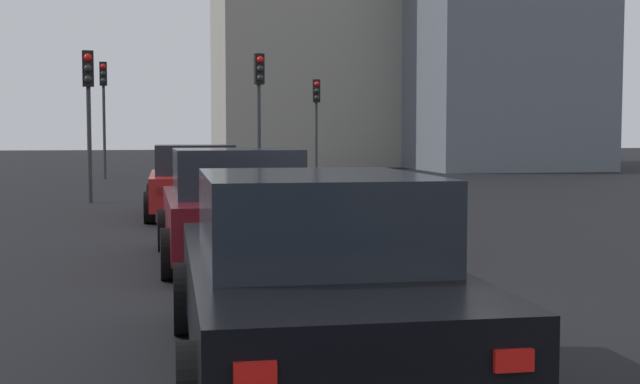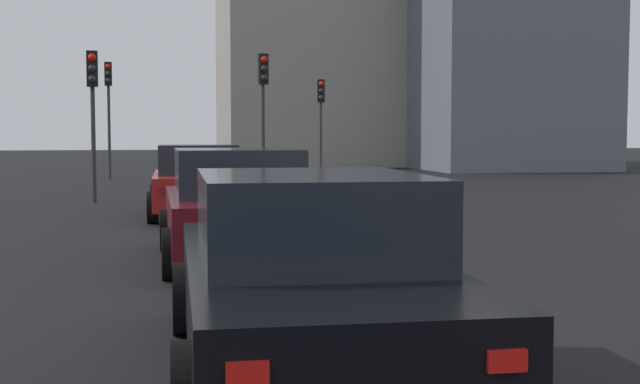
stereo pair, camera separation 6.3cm
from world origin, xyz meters
TOP-DOWN VIEW (x-y plane):
  - ground_plane at (0.00, 0.00)m, footprint 160.00×160.00m
  - car_red_right_lead at (9.99, 1.76)m, footprint 4.28×2.11m
  - car_maroon_right_second at (3.43, 1.52)m, footprint 4.18×2.09m
  - car_black_right_third at (-2.15, 1.50)m, footprint 4.66×2.02m
  - traffic_light_near_left at (24.90, -3.76)m, footprint 0.32×0.29m
  - traffic_light_near_right at (25.23, 4.45)m, footprint 0.32×0.29m
  - traffic_light_far_left at (16.94, -0.50)m, footprint 0.33×0.30m
  - traffic_light_far_right at (13.98, 4.20)m, footprint 0.32×0.30m
  - building_facade_left at (33.64, -14.00)m, footprint 13.73×8.33m
  - building_facade_center at (38.90, -6.00)m, footprint 10.87×10.21m

SIDE VIEW (x-z plane):
  - ground_plane at x=0.00m, z-range -0.20..0.00m
  - car_black_right_third at x=-2.15m, z-range -0.02..1.48m
  - car_red_right_lead at x=9.99m, z-range -0.03..1.51m
  - car_maroon_right_second at x=3.43m, z-range -0.03..1.54m
  - traffic_light_far_right at x=13.98m, z-range 0.85..4.69m
  - traffic_light_near_left at x=24.90m, z-range 0.86..4.74m
  - traffic_light_far_left at x=16.94m, z-range 0.90..5.02m
  - traffic_light_near_right at x=25.23m, z-range 0.96..5.43m
  - building_facade_left at x=33.64m, z-range 0.00..11.38m
  - building_facade_center at x=38.90m, z-range 0.00..17.71m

